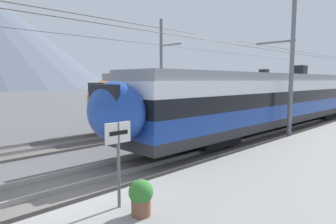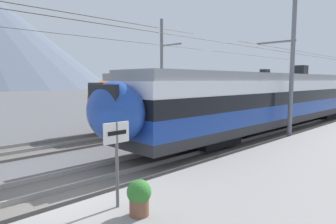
# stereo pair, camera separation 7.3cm
# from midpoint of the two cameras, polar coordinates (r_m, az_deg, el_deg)

# --- Properties ---
(ground_plane) EXTENTS (400.00, 400.00, 0.00)m
(ground_plane) POSITION_cam_midpoint_polar(r_m,az_deg,el_deg) (9.30, -20.19, -15.91)
(ground_plane) COLOR #565659
(track_near) EXTENTS (120.00, 3.00, 0.28)m
(track_near) POSITION_cam_midpoint_polar(r_m,az_deg,el_deg) (10.21, -22.77, -13.58)
(track_near) COLOR #5B5651
(track_near) RESTS_ON ground
(train_near_platform) EXTENTS (26.61, 3.01, 4.27)m
(train_near_platform) POSITION_cam_midpoint_polar(r_m,az_deg,el_deg) (20.78, 19.86, 2.47)
(train_near_platform) COLOR #2D2D30
(train_near_platform) RESTS_ON track_near
(train_far_track) EXTENTS (30.01, 2.92, 4.27)m
(train_far_track) POSITION_cam_midpoint_polar(r_m,az_deg,el_deg) (27.93, 13.54, 3.53)
(train_far_track) COLOR #2D2D30
(train_far_track) RESTS_ON track_far
(catenary_mast_mid) EXTENTS (40.33, 2.33, 7.95)m
(catenary_mast_mid) POSITION_cam_midpoint_polar(r_m,az_deg,el_deg) (18.03, 22.57, 7.87)
(catenary_mast_mid) COLOR slate
(catenary_mast_mid) RESTS_ON ground
(catenary_mast_far_side) EXTENTS (40.33, 2.18, 8.05)m
(catenary_mast_far_side) POSITION_cam_midpoint_polar(r_m,az_deg,el_deg) (22.87, -0.91, 8.08)
(catenary_mast_far_side) COLOR slate
(catenary_mast_far_side) RESTS_ON ground
(platform_sign) EXTENTS (0.70, 0.08, 2.10)m
(platform_sign) POSITION_cam_midpoint_polar(r_m,az_deg,el_deg) (7.22, -9.63, -6.36)
(platform_sign) COLOR #59595B
(platform_sign) RESTS_ON platform_slab
(potted_plant_by_shelter) EXTENTS (0.57, 0.57, 0.84)m
(potted_plant_by_shelter) POSITION_cam_midpoint_polar(r_m,az_deg,el_deg) (7.04, -5.30, -15.76)
(potted_plant_by_shelter) COLOR brown
(potted_plant_by_shelter) RESTS_ON platform_slab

